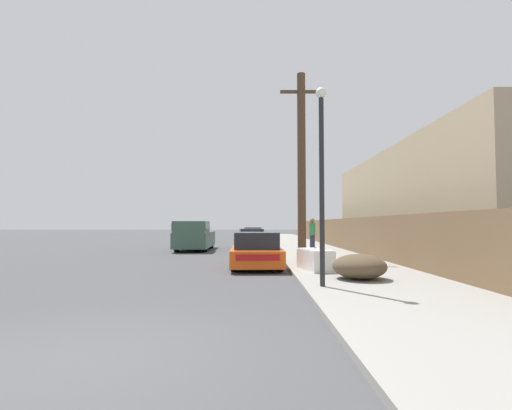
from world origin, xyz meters
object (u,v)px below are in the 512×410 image
Objects in this scene: utility_pole at (302,163)px; pickup_truck at (194,236)px; brush_pile at (359,266)px; pedestrian at (312,234)px; discarded_fridge at (315,260)px; car_parked_far at (253,235)px; parked_sports_car_red at (256,251)px; car_parked_mid at (251,239)px; street_lamp at (322,170)px.

pickup_truck is at bearing 128.09° from utility_pole.
pickup_truck is at bearing 116.00° from brush_pile.
pickup_truck is 7.12m from pedestrian.
car_parked_far is (-2.14, 24.81, 0.15)m from discarded_fridge.
parked_sports_car_red reaches higher than brush_pile.
pickup_truck reaches higher than car_parked_mid.
utility_pole is 4.40× the size of pedestrian.
discarded_fridge is 5.51m from utility_pole.
discarded_fridge is at bearing 115.66° from pickup_truck.
utility_pole is (5.66, -7.22, 3.29)m from pickup_truck.
pickup_truck is 1.18× the size of street_lamp.
street_lamp is at bearing -92.85° from utility_pole.
discarded_fridge is at bearing -82.37° from car_parked_far.
car_parked_far is 0.87× the size of street_lamp.
car_parked_far is 28.26m from street_lamp.
utility_pole is at bearing 97.80° from brush_pile.
car_parked_mid is 10.72m from utility_pole.
pedestrian is at bearing 88.24° from brush_pile.
utility_pole is at bearing -81.29° from car_parked_mid.
utility_pole is at bearing 77.85° from discarded_fridge.
car_parked_far is 0.52× the size of utility_pole.
car_parked_far is at bearing 85.24° from car_parked_mid.
pedestrian reaches higher than car_parked_mid.
car_parked_far is at bearing -105.19° from pickup_truck.
parked_sports_car_red is 4.64m from utility_pole.
car_parked_mid is 4.29m from pickup_truck.
utility_pole is 7.49m from street_lamp.
utility_pole reaches higher than car_parked_mid.
car_parked_mid is 10.90m from car_parked_far.
discarded_fridge is 14.09m from car_parked_mid.
brush_pile is at bearing 46.45° from street_lamp.
utility_pole reaches higher than car_parked_far.
street_lamp is 2.99m from brush_pile.
parked_sports_car_red reaches higher than car_parked_mid.
discarded_fridge is 9.47m from pedestrian.
pickup_truck reaches higher than parked_sports_car_red.
street_lamp is (-0.32, -3.30, 2.43)m from discarded_fridge.
car_parked_mid is at bearing -87.75° from car_parked_far.
discarded_fridge is at bearing 84.48° from street_lamp.
car_parked_far is (0.09, 10.90, -0.01)m from car_parked_mid.
car_parked_mid is 2.38× the size of pedestrian.
pedestrian reaches higher than parked_sports_car_red.
car_parked_mid is 5.73m from pedestrian.
car_parked_mid is at bearing 96.32° from street_lamp.
car_parked_mid is at bearing 101.04° from brush_pile.
pickup_truck is at bearing 164.31° from pedestrian.
discarded_fridge is 1.01× the size of pedestrian.
pedestrian is (1.55, 12.67, -1.83)m from street_lamp.
parked_sports_car_red is at bearing 125.63° from brush_pile.
car_parked_mid is at bearing 127.27° from pedestrian.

